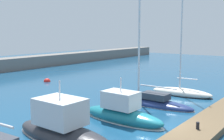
% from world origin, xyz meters
% --- Properties ---
extents(ground_plane, '(120.00, 120.00, 0.00)m').
position_xyz_m(ground_plane, '(0.00, 0.00, 0.00)').
color(ground_plane, navy).
extents(dock_pier, '(26.17, 2.38, 0.44)m').
position_xyz_m(dock_pier, '(0.00, -2.13, 0.22)').
color(dock_pier, brown).
rests_on(dock_pier, ground_plane).
extents(motorboat_charcoal_second, '(2.49, 7.44, 3.91)m').
position_xyz_m(motorboat_charcoal_second, '(-5.21, 4.00, 0.67)').
color(motorboat_charcoal_second, '#2D2D33').
rests_on(motorboat_charcoal_second, ground_plane).
extents(motorboat_teal_third, '(2.08, 6.61, 3.35)m').
position_xyz_m(motorboat_teal_third, '(-0.19, 3.25, 0.63)').
color(motorboat_teal_third, '#19707F').
rests_on(motorboat_teal_third, ground_plane).
extents(sailboat_navy_fourth, '(2.16, 8.65, 16.13)m').
position_xyz_m(sailboat_navy_fourth, '(5.05, 4.15, 0.38)').
color(sailboat_navy_fourth, navy).
rests_on(sailboat_navy_fourth, ground_plane).
extents(sailboat_ivory_fifth, '(2.22, 6.27, 13.30)m').
position_xyz_m(sailboat_ivory_fifth, '(10.15, 3.24, 0.37)').
color(sailboat_ivory_fifth, silver).
rests_on(sailboat_ivory_fifth, ground_plane).
extents(mooring_buoy_red, '(0.86, 0.86, 0.86)m').
position_xyz_m(mooring_buoy_red, '(7.25, 20.06, 0.00)').
color(mooring_buoy_red, red).
rests_on(mooring_buoy_red, ground_plane).
extents(dock_bollard, '(0.20, 0.20, 0.44)m').
position_xyz_m(dock_bollard, '(0.13, -2.13, 0.66)').
color(dock_bollard, black).
rests_on(dock_bollard, dock_pier).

